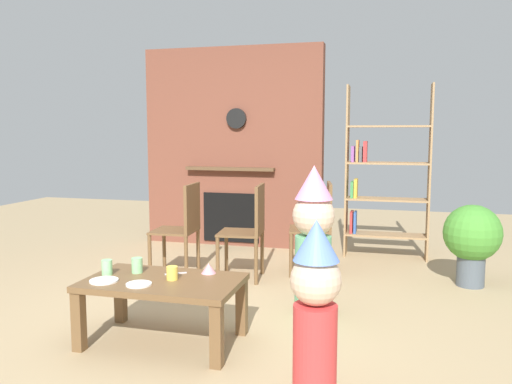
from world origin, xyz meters
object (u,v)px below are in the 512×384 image
paper_plate_rear (104,281)px  child_in_pink (313,237)px  paper_cup_near_right (107,267)px  birthday_cake_slice (209,268)px  child_with_cone_hat (315,306)px  paper_cup_center (172,273)px  bookshelf (381,177)px  paper_cup_near_left (137,265)px  dining_chair_right (319,222)px  coffee_table (163,290)px  paper_plate_front (139,284)px  dining_chair_left (183,224)px  dining_chair_middle (250,226)px  potted_plant_tall (472,237)px

paper_plate_rear → child_in_pink: size_ratio=0.16×
paper_cup_near_right → birthday_cake_slice: bearing=17.9°
paper_cup_near_right → child_with_cone_hat: bearing=-18.1°
paper_cup_center → birthday_cake_slice: size_ratio=0.89×
paper_cup_center → child_with_cone_hat: bearing=-25.8°
child_with_cone_hat → paper_cup_near_right: bearing=5.9°
bookshelf → paper_cup_near_left: size_ratio=18.26×
paper_plate_rear → birthday_cake_slice: size_ratio=1.83×
paper_plate_rear → dining_chair_right: size_ratio=0.20×
coffee_table → dining_chair_right: size_ratio=1.13×
paper_cup_near_left → paper_plate_rear: bearing=-113.6°
paper_cup_near_left → paper_plate_front: bearing=-60.3°
paper_cup_near_right → paper_plate_rear: size_ratio=0.56×
dining_chair_left → dining_chair_right: same height
paper_plate_front → dining_chair_left: (-0.40, 1.66, 0.08)m
paper_plate_rear → dining_chair_middle: bearing=73.6°
dining_chair_left → coffee_table: bearing=104.8°
paper_plate_rear → birthday_cake_slice: 0.69m
dining_chair_middle → potted_plant_tall: size_ratio=1.21×
bookshelf → child_in_pink: bearing=-102.3°
dining_chair_middle → dining_chair_left: bearing=1.1°
coffee_table → paper_cup_near_left: 0.29m
coffee_table → paper_cup_near_right: (-0.41, 0.01, 0.12)m
paper_cup_center → child_with_cone_hat: child_with_cone_hat is taller
paper_cup_near_right → dining_chair_left: (-0.08, 1.50, 0.03)m
coffee_table → birthday_cake_slice: bearing=42.3°
paper_plate_rear → birthday_cake_slice: birthday_cake_slice is taller
paper_cup_near_left → child_with_cone_hat: child_with_cone_hat is taller
paper_cup_near_left → child_with_cone_hat: size_ratio=0.11×
paper_plate_front → paper_plate_rear: size_ratio=0.88×
paper_plate_rear → dining_chair_right: 2.35m
child_with_cone_hat → potted_plant_tall: (1.07, 2.35, -0.05)m
paper_plate_front → potted_plant_tall: 3.02m
bookshelf → child_with_cone_hat: 3.30m
child_in_pink → dining_chair_left: (-1.37, 0.74, -0.09)m
paper_cup_near_left → dining_chair_right: bearing=61.2°
paper_plate_rear → paper_cup_near_right: bearing=113.7°
paper_cup_near_right → dining_chair_middle: size_ratio=0.11×
paper_cup_near_right → coffee_table: bearing=-1.2°
child_in_pink → dining_chair_middle: 1.09m
dining_chair_right → potted_plant_tall: dining_chair_right is taller
paper_plate_rear → dining_chair_left: dining_chair_left is taller
paper_cup_near_left → potted_plant_tall: (2.39, 1.76, -0.03)m
paper_cup_near_left → paper_plate_rear: size_ratio=0.57×
bookshelf → paper_cup_near_right: size_ratio=18.49×
bookshelf → dining_chair_left: size_ratio=2.11×
paper_cup_near_right → potted_plant_tall: bearing=36.0°
bookshelf → birthday_cake_slice: (-1.08, -2.57, -0.43)m
paper_plate_rear → dining_chair_left: (-0.14, 1.64, 0.08)m
dining_chair_right → potted_plant_tall: 1.39m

